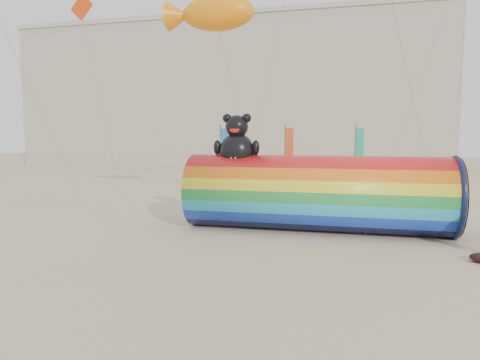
# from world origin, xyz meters

# --- Properties ---
(ground) EXTENTS (160.00, 160.00, 0.00)m
(ground) POSITION_xyz_m (0.00, 0.00, 0.00)
(ground) COLOR #CCB58C
(ground) RESTS_ON ground
(hotel_building) EXTENTS (60.40, 15.40, 20.60)m
(hotel_building) POSITION_xyz_m (-12.00, 45.95, 10.31)
(hotel_building) COLOR #B7AD99
(hotel_building) RESTS_ON ground
(windsock_assembly) EXTENTS (11.85, 3.61, 5.46)m
(windsock_assembly) POSITION_xyz_m (3.71, 2.96, 1.81)
(windsock_assembly) COLOR red
(windsock_assembly) RESTS_ON ground
(festival_banners) EXTENTS (10.55, 2.17, 5.20)m
(festival_banners) POSITION_xyz_m (1.00, 14.83, 2.64)
(festival_banners) COLOR #59595E
(festival_banners) RESTS_ON ground
(flying_kites) EXTENTS (25.88, 11.25, 5.41)m
(flying_kites) POSITION_xyz_m (0.42, 5.88, 11.25)
(flying_kites) COLOR orange
(flying_kites) RESTS_ON ground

